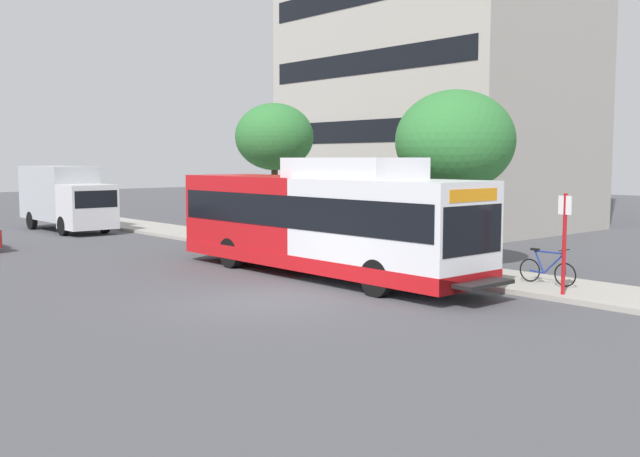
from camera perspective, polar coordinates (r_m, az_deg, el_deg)
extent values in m
plane|color=#4C4C51|center=(25.42, -15.20, -2.89)|extent=(120.00, 120.00, 0.00)
cube|color=#A8A399|center=(27.58, -0.13, -1.90)|extent=(3.00, 56.00, 0.14)
cube|color=white|center=(20.29, 5.36, 0.01)|extent=(2.54, 5.80, 2.73)
cube|color=red|center=(24.63, -4.46, 0.97)|extent=(2.54, 5.80, 2.73)
cube|color=red|center=(22.51, -0.03, -2.37)|extent=(2.57, 11.60, 0.44)
cube|color=black|center=(22.35, -0.03, 1.47)|extent=(2.58, 11.25, 0.96)
cube|color=black|center=(18.43, 11.82, -0.12)|extent=(2.34, 0.10, 1.24)
cube|color=orange|center=(18.36, 11.90, 2.58)|extent=(1.91, 0.08, 0.32)
cube|color=white|center=(21.23, 2.55, 4.77)|extent=(2.16, 4.06, 0.60)
cube|color=black|center=(18.37, 12.71, -4.25)|extent=(1.78, 0.60, 0.10)
cylinder|color=black|center=(19.16, 4.51, -3.89)|extent=(0.30, 1.00, 1.00)
cylinder|color=black|center=(20.81, 8.87, -3.19)|extent=(0.30, 1.00, 1.00)
cylinder|color=black|center=(24.34, -6.99, -1.91)|extent=(0.30, 1.00, 1.00)
cylinder|color=black|center=(25.66, -2.80, -1.50)|extent=(0.30, 1.00, 1.00)
cylinder|color=red|center=(19.59, 18.61, -1.17)|extent=(0.10, 0.10, 2.60)
cube|color=white|center=(19.48, 18.67, 1.74)|extent=(0.04, 0.36, 0.48)
torus|color=black|center=(20.89, 18.67, -3.46)|extent=(0.04, 0.66, 0.66)
torus|color=black|center=(21.46, 16.13, -3.16)|extent=(0.04, 0.66, 0.66)
cylinder|color=navy|center=(21.03, 17.87, -2.64)|extent=(0.05, 0.64, 0.64)
cylinder|color=navy|center=(21.26, 16.83, -2.52)|extent=(0.05, 0.34, 0.62)
cylinder|color=navy|center=(21.07, 17.54, -1.79)|extent=(0.05, 0.90, 0.05)
cylinder|color=navy|center=(21.34, 16.64, -3.26)|extent=(0.05, 0.45, 0.08)
cylinder|color=navy|center=(20.86, 18.64, -2.54)|extent=(0.05, 0.10, 0.67)
cylinder|color=black|center=(20.83, 18.61, -1.62)|extent=(0.52, 0.03, 0.03)
cube|color=black|center=(21.30, 16.51, -1.58)|extent=(0.12, 0.24, 0.06)
cylinder|color=#4C3823|center=(23.92, 10.42, 0.19)|extent=(0.28, 0.28, 2.62)
ellipsoid|color=#337A38|center=(23.83, 10.53, 6.78)|extent=(3.83, 3.83, 3.25)
cylinder|color=#4C3823|center=(30.84, -3.57, 1.95)|extent=(0.28, 0.28, 3.17)
ellipsoid|color=#337A38|center=(30.80, -3.60, 7.20)|extent=(3.30, 3.30, 2.80)
cube|color=silver|center=(36.28, -17.77, 1.64)|extent=(2.30, 2.00, 2.10)
cube|color=#B2B7BC|center=(39.48, -19.81, 2.67)|extent=(2.30, 5.00, 2.70)
cube|color=black|center=(35.37, -17.16, 2.21)|extent=(2.07, 0.08, 0.80)
cylinder|color=black|center=(36.36, -19.49, 0.19)|extent=(0.26, 0.92, 0.92)
cylinder|color=black|center=(37.16, -16.54, 0.38)|extent=(0.26, 0.92, 0.92)
cylinder|color=black|center=(40.22, -21.67, 0.59)|extent=(0.26, 0.92, 0.92)
cylinder|color=black|center=(40.95, -18.95, 0.76)|extent=(0.26, 0.92, 0.92)
cube|color=black|center=(39.86, 8.92, 2.59)|extent=(10.66, 13.43, 1.10)
cube|color=black|center=(39.84, 9.00, 7.36)|extent=(10.66, 13.43, 1.10)
cube|color=black|center=(40.09, 9.07, 12.09)|extent=(10.66, 13.43, 1.10)
cube|color=black|center=(40.61, 9.14, 16.74)|extent=(10.66, 13.43, 1.10)
cylinder|color=#B7B7BC|center=(50.67, -1.51, 4.63)|extent=(1.10, 1.10, 5.73)
cylinder|color=#B7B7BC|center=(50.91, -1.53, 11.09)|extent=(0.91, 0.91, 5.73)
cylinder|color=#B7B7BC|center=(51.79, -1.55, 17.41)|extent=(0.72, 0.72, 5.73)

